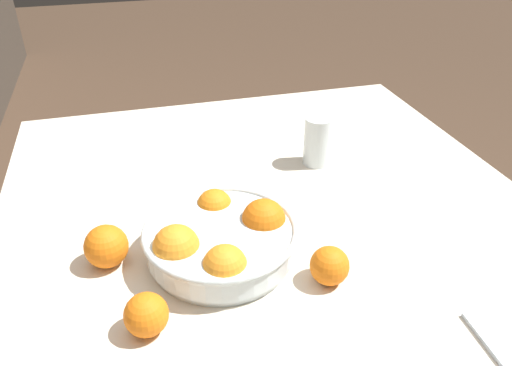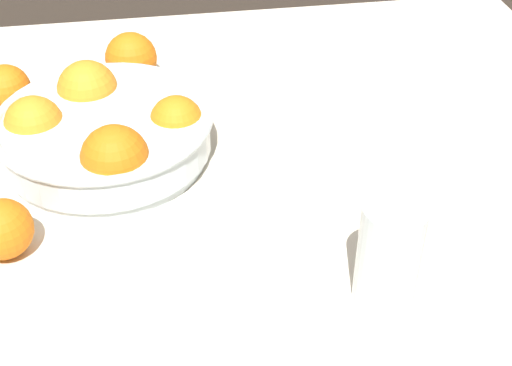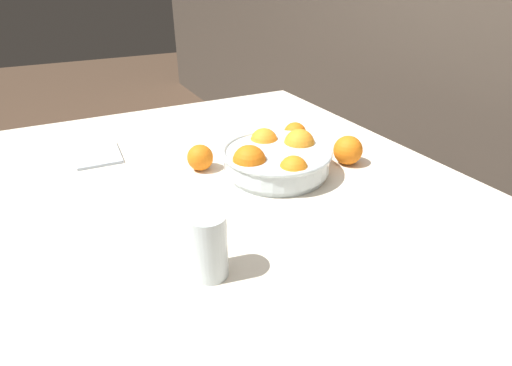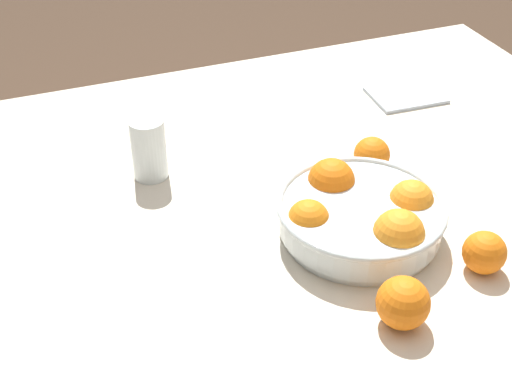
{
  "view_description": "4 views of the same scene",
  "coord_description": "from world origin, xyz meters",
  "px_view_note": "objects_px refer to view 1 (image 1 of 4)",
  "views": [
    {
      "loc": [
        -0.73,
        0.27,
        1.37
      ],
      "look_at": [
        0.13,
        0.03,
        0.82
      ],
      "focal_mm": 35.0,
      "sensor_mm": 36.0,
      "label": 1
    },
    {
      "loc": [
        0.05,
        -0.66,
        1.32
      ],
      "look_at": [
        0.15,
        -0.02,
        0.82
      ],
      "focal_mm": 50.0,
      "sensor_mm": 36.0,
      "label": 2
    },
    {
      "loc": [
        0.78,
        -0.34,
        1.24
      ],
      "look_at": [
        0.11,
        0.01,
        0.83
      ],
      "focal_mm": 28.0,
      "sensor_mm": 36.0,
      "label": 3
    },
    {
      "loc": [
        0.47,
        0.95,
        1.54
      ],
      "look_at": [
        0.11,
        -0.0,
        0.81
      ],
      "focal_mm": 50.0,
      "sensor_mm": 36.0,
      "label": 4
    }
  ],
  "objects_px": {
    "orange_loose_front": "(106,246)",
    "orange_loose_near_bowl": "(330,266)",
    "orange_loose_aside": "(146,315)",
    "fruit_bowl": "(221,239)",
    "juice_glass": "(317,142)"
  },
  "relations": [
    {
      "from": "orange_loose_front",
      "to": "orange_loose_near_bowl",
      "type": "bearing_deg",
      "value": -112.03
    },
    {
      "from": "fruit_bowl",
      "to": "orange_loose_aside",
      "type": "height_order",
      "value": "fruit_bowl"
    },
    {
      "from": "fruit_bowl",
      "to": "orange_loose_front",
      "type": "distance_m",
      "value": 0.21
    },
    {
      "from": "fruit_bowl",
      "to": "orange_loose_front",
      "type": "xyz_separation_m",
      "value": [
        0.04,
        0.2,
        -0.0
      ]
    },
    {
      "from": "orange_loose_near_bowl",
      "to": "orange_loose_aside",
      "type": "relative_size",
      "value": 0.99
    },
    {
      "from": "orange_loose_near_bowl",
      "to": "orange_loose_aside",
      "type": "height_order",
      "value": "same"
    },
    {
      "from": "fruit_bowl",
      "to": "juice_glass",
      "type": "xyz_separation_m",
      "value": [
        0.29,
        -0.3,
        0.01
      ]
    },
    {
      "from": "fruit_bowl",
      "to": "juice_glass",
      "type": "bearing_deg",
      "value": -46.07
    },
    {
      "from": "orange_loose_near_bowl",
      "to": "orange_loose_aside",
      "type": "bearing_deg",
      "value": 95.52
    },
    {
      "from": "juice_glass",
      "to": "orange_loose_aside",
      "type": "relative_size",
      "value": 1.74
    },
    {
      "from": "juice_glass",
      "to": "orange_loose_aside",
      "type": "bearing_deg",
      "value": 133.92
    },
    {
      "from": "orange_loose_near_bowl",
      "to": "orange_loose_front",
      "type": "relative_size",
      "value": 0.87
    },
    {
      "from": "fruit_bowl",
      "to": "orange_loose_aside",
      "type": "bearing_deg",
      "value": 133.9
    },
    {
      "from": "orange_loose_front",
      "to": "orange_loose_aside",
      "type": "height_order",
      "value": "orange_loose_front"
    },
    {
      "from": "orange_loose_near_bowl",
      "to": "orange_loose_aside",
      "type": "xyz_separation_m",
      "value": [
        -0.03,
        0.31,
        0.0
      ]
    }
  ]
}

